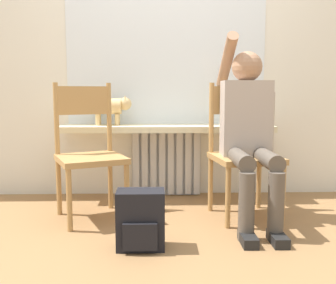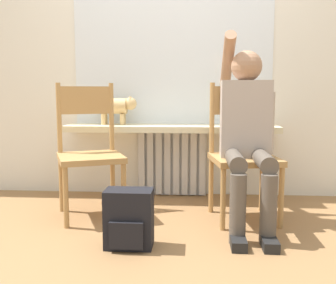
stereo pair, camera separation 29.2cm
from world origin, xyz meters
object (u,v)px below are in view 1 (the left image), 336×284
at_px(chair_right, 243,150).
at_px(backpack, 141,220).
at_px(chair_left, 89,151).
at_px(cat, 111,107).
at_px(person, 249,126).

bearing_deg(chair_right, backpack, -149.52).
relative_size(chair_left, backpack, 2.84).
bearing_deg(chair_left, cat, 55.00).
bearing_deg(backpack, chair_right, 39.73).
height_order(person, cat, person).
bearing_deg(chair_left, chair_right, -23.13).
bearing_deg(chair_right, chair_left, 170.93).
bearing_deg(chair_left, backpack, -80.09).
xyz_separation_m(cat, backpack, (0.29, -1.10, -0.62)).
bearing_deg(person, chair_right, 93.54).
height_order(chair_left, backpack, chair_left).
height_order(chair_right, backpack, chair_right).
relative_size(cat, backpack, 1.30).
height_order(chair_right, person, person).
bearing_deg(backpack, person, 32.96).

